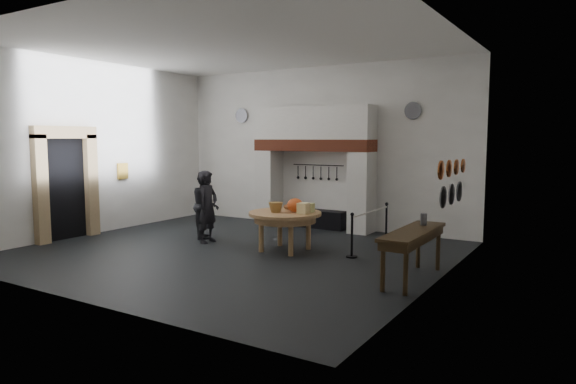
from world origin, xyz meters
The scene contains 39 objects.
floor centered at (0.00, 0.00, 0.00)m, with size 9.00×8.00×0.02m, color black.
ceiling centered at (0.00, 0.00, 4.50)m, with size 9.00×8.00×0.02m, color silver.
wall_back centered at (0.00, 4.00, 2.25)m, with size 9.00×0.02×4.50m, color white.
wall_front centered at (0.00, -4.00, 2.25)m, with size 9.00×0.02×4.50m, color white.
wall_left centered at (-4.50, 0.00, 2.25)m, with size 0.02×8.00×4.50m, color white.
wall_right centered at (4.50, 0.00, 2.25)m, with size 0.02×8.00×4.50m, color white.
chimney_pier_left centered at (-1.48, 3.65, 1.07)m, with size 0.55×0.70×2.15m, color silver.
chimney_pier_right centered at (1.48, 3.65, 1.07)m, with size 0.55×0.70×2.15m, color silver.
hearth_brick_band centered at (0.00, 3.65, 2.31)m, with size 3.50×0.72×0.32m, color #9E442B.
chimney_hood centered at (0.00, 3.65, 2.92)m, with size 3.50×0.70×0.90m, color silver.
iron_range centered at (0.00, 3.72, 0.25)m, with size 1.90×0.45×0.50m, color black.
utensil_rail centered at (0.00, 3.92, 1.75)m, with size 0.02×0.02×1.60m, color black.
door_recess centered at (-4.47, -1.00, 1.25)m, with size 0.04×1.10×2.50m, color black.
door_jamb_near centered at (-4.38, -1.70, 1.30)m, with size 0.22×0.30×2.60m, color tan.
door_jamb_far centered at (-4.38, -0.30, 1.30)m, with size 0.22×0.30×2.60m, color tan.
door_lintel centered at (-4.38, -1.00, 2.65)m, with size 0.22×1.70×0.30m, color tan.
wall_plaque centered at (-4.45, 0.80, 1.60)m, with size 0.05×0.34×0.44m, color gold.
work_table centered at (0.91, 0.71, 0.84)m, with size 1.62×1.62×0.07m, color tan.
pumpkin centered at (1.11, 0.81, 1.03)m, with size 0.36×0.36×0.31m, color orange.
cheese_block_big centered at (1.41, 0.66, 0.99)m, with size 0.22×0.22×0.24m, color #FFE398.
cheese_block_small centered at (1.39, 0.96, 0.97)m, with size 0.18×0.18×0.20m, color #E4E589.
wicker_basket centered at (0.76, 0.56, 0.98)m, with size 0.32×0.32×0.22m, color #A7863D.
bread_loaf centered at (0.81, 1.06, 0.94)m, with size 0.31×0.18×0.13m, color #9C5F37.
visitor_near centered at (-1.16, 0.52, 0.87)m, with size 0.63×0.42×1.73m, color black.
visitor_far centered at (-1.56, 0.92, 0.85)m, with size 0.83×0.64×1.70m, color #222227.
side_table centered at (4.10, -0.14, 0.87)m, with size 0.55×2.20×0.06m, color #3B2A15.
pewter_jug centered at (4.10, 0.46, 1.01)m, with size 0.12×0.12×0.22m, color #454449.
copper_pan_a centered at (4.46, 0.20, 1.95)m, with size 0.34×0.34×0.03m, color #C6662D.
copper_pan_b centered at (4.46, 0.75, 1.95)m, with size 0.32×0.32×0.03m, color #C6662D.
copper_pan_c centered at (4.46, 1.30, 1.95)m, with size 0.30×0.30×0.03m, color #C6662D.
copper_pan_d centered at (4.46, 1.85, 1.95)m, with size 0.28×0.28×0.03m, color #C6662D.
pewter_plate_left centered at (4.46, 0.40, 1.45)m, with size 0.40×0.40×0.03m, color #4C4C51.
pewter_plate_mid centered at (4.46, 1.00, 1.45)m, with size 0.40×0.40×0.03m, color #4C4C51.
pewter_plate_right centered at (4.46, 1.60, 1.45)m, with size 0.40×0.40×0.03m, color #4C4C51.
pewter_plate_back_left centered at (-2.70, 3.96, 3.20)m, with size 0.44×0.44×0.03m, color #4C4C51.
pewter_plate_back_right centered at (2.70, 3.96, 3.20)m, with size 0.44×0.44×0.03m, color #4C4C51.
barrier_post_near centered at (2.46, 0.89, 0.45)m, with size 0.05×0.05×0.90m, color black.
barrier_post_far centered at (2.46, 2.89, 0.45)m, with size 0.05×0.05×0.90m, color black.
barrier_rope centered at (2.46, 1.89, 0.85)m, with size 0.04×0.04×2.00m, color white.
Camera 1 is at (6.89, -8.86, 2.51)m, focal length 32.00 mm.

